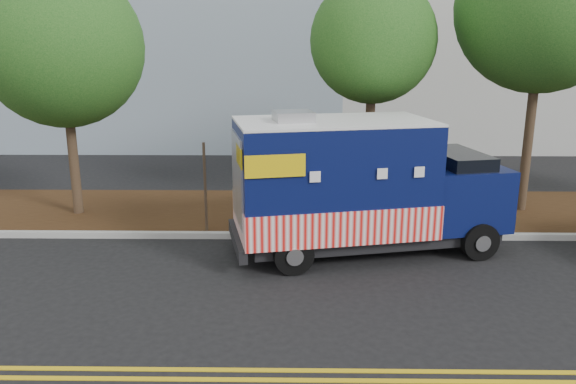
{
  "coord_description": "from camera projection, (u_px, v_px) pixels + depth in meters",
  "views": [
    {
      "loc": [
        0.03,
        -11.86,
        4.76
      ],
      "look_at": [
        -0.15,
        0.6,
        1.42
      ],
      "focal_mm": 35.0,
      "sensor_mm": 36.0,
      "label": 1
    }
  ],
  "objects": [
    {
      "name": "centerline_near",
      "position": [
        293.0,
        370.0,
        8.38
      ],
      "size": [
        120.0,
        0.1,
        0.01
      ],
      "primitive_type": "cube",
      "color": "gold",
      "rests_on": "ground"
    },
    {
      "name": "sign_post",
      "position": [
        205.0,
        190.0,
        13.9
      ],
      "size": [
        0.06,
        0.06,
        2.4
      ],
      "primitive_type": "cube",
      "color": "#473828",
      "rests_on": "ground"
    },
    {
      "name": "curb",
      "position": [
        294.0,
        236.0,
        14.02
      ],
      "size": [
        120.0,
        0.18,
        0.15
      ],
      "primitive_type": "cube",
      "color": "#9E9E99",
      "rests_on": "ground"
    },
    {
      "name": "centerline_far",
      "position": [
        293.0,
        380.0,
        8.14
      ],
      "size": [
        120.0,
        0.1,
        0.01
      ],
      "primitive_type": "cube",
      "color": "gold",
      "rests_on": "ground"
    },
    {
      "name": "tree_c",
      "position": [
        543.0,
        7.0,
        14.56
      ],
      "size": [
        4.5,
        4.5,
        7.91
      ],
      "color": "#38281C",
      "rests_on": "ground"
    },
    {
      "name": "tree_b",
      "position": [
        373.0,
        41.0,
        14.92
      ],
      "size": [
        3.36,
        3.36,
        6.48
      ],
      "color": "#38281C",
      "rests_on": "ground"
    },
    {
      "name": "ground",
      "position": [
        294.0,
        259.0,
        12.68
      ],
      "size": [
        120.0,
        120.0,
        0.0
      ],
      "primitive_type": "plane",
      "color": "black",
      "rests_on": "ground"
    },
    {
      "name": "tree_a",
      "position": [
        62.0,
        47.0,
        14.5
      ],
      "size": [
        4.17,
        4.17,
        6.72
      ],
      "color": "#38281C",
      "rests_on": "ground"
    },
    {
      "name": "food_truck",
      "position": [
        356.0,
        189.0,
        12.81
      ],
      "size": [
        6.61,
        3.53,
        3.31
      ],
      "rotation": [
        0.0,
        0.0,
        0.21
      ],
      "color": "black",
      "rests_on": "ground"
    },
    {
      "name": "mulch_strip",
      "position": [
        295.0,
        211.0,
        16.04
      ],
      "size": [
        120.0,
        4.0,
        0.15
      ],
      "primitive_type": "cube",
      "color": "black",
      "rests_on": "ground"
    }
  ]
}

